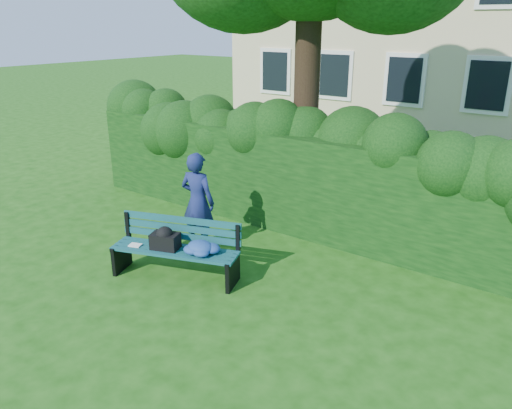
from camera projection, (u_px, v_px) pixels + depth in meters
The scene contains 4 objects.
ground at pixel (233, 272), 7.80m from camera, with size 80.00×80.00×0.00m, color #174A0D.
hedge at pixel (307, 183), 9.15m from camera, with size 10.00×1.00×1.80m.
park_bench at pixel (180, 247), 7.48m from camera, with size 2.01×1.17×0.89m.
man_reading at pixel (198, 202), 8.35m from camera, with size 0.62×0.41×1.69m, color navy.
Camera 1 is at (4.40, -5.40, 3.68)m, focal length 35.00 mm.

